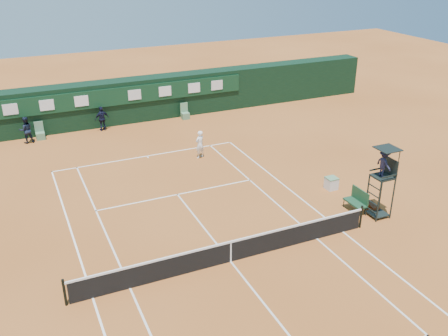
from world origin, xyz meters
The scene contains 14 objects.
ground centered at (0.00, 0.00, 0.00)m, with size 90.00×90.00×0.00m, color #AD5F29.
court_lines centered at (0.00, 0.00, 0.01)m, with size 11.05×23.85×0.01m.
tennis_net centered at (0.00, 0.00, 0.51)m, with size 12.90×0.10×1.10m.
back_wall centered at (0.00, 18.74, 1.51)m, with size 40.00×1.65×3.00m.
linesman_chair_left centered at (-5.50, 17.48, 0.32)m, with size 0.55×0.50×1.15m.
linesman_chair_right centered at (4.50, 17.48, 0.32)m, with size 0.55×0.50×1.15m.
umpire_chair centered at (7.79, 0.50, 2.46)m, with size 0.96×0.95×3.42m.
player_bench centered at (7.23, 1.32, 0.60)m, with size 0.56×1.20×1.10m.
tennis_bag centered at (7.97, 1.10, 0.15)m, with size 0.36×0.82×0.31m, color black.
cooler centered at (7.49, 3.74, 0.33)m, with size 0.57×0.57×0.65m.
tennis_ball centered at (4.30, 10.76, 0.04)m, with size 0.07×0.07×0.07m, color #C3E334.
player centered at (2.83, 10.38, 0.84)m, with size 0.61×0.40×1.68m, color white.
ball_kid_left centered at (-6.31, 17.14, 0.86)m, with size 0.84×0.65×1.73m, color black.
ball_kid_right centered at (-1.44, 17.48, 0.84)m, with size 0.98×0.41×1.68m, color black.
Camera 1 is at (-7.09, -15.09, 11.69)m, focal length 40.00 mm.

